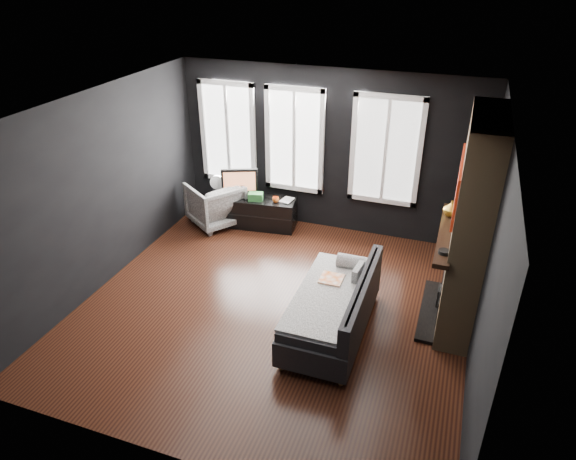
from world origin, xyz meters
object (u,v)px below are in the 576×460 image
(media_console, at_px, (252,211))
(mug, at_px, (276,199))
(mantel_vase, at_px, (451,209))
(monitor, at_px, (240,181))
(armchair, at_px, (215,201))
(sofa, at_px, (332,304))
(book, at_px, (282,193))

(media_console, relative_size, mug, 13.21)
(media_console, relative_size, mantel_vase, 7.26)
(monitor, bearing_deg, armchair, 178.80)
(armchair, xyz_separation_m, media_console, (0.62, 0.15, -0.16))
(sofa, xyz_separation_m, book, (-1.53, 2.41, 0.24))
(monitor, xyz_separation_m, book, (0.73, 0.10, -0.15))
(sofa, xyz_separation_m, mug, (-1.60, 2.28, 0.17))
(monitor, height_order, mug, monitor)
(sofa, relative_size, book, 7.63)
(armchair, height_order, book, armchair)
(media_console, height_order, mug, mug)
(mantel_vase, bearing_deg, monitor, 163.03)
(armchair, height_order, monitor, monitor)
(media_console, relative_size, book, 6.09)
(armchair, height_order, mug, armchair)
(armchair, xyz_separation_m, mantel_vase, (3.87, -0.90, 0.91))
(media_console, bearing_deg, mantel_vase, -24.69)
(mug, xyz_separation_m, mantel_vase, (2.80, -1.02, 0.75))
(mantel_vase, bearing_deg, sofa, -133.62)
(armchair, bearing_deg, mug, 131.66)
(book, relative_size, mantel_vase, 1.19)
(sofa, xyz_separation_m, monitor, (-2.27, 2.31, 0.39))
(sofa, bearing_deg, mantel_vase, 46.54)
(armchair, bearing_deg, mantel_vase, 111.97)
(media_console, xyz_separation_m, mantel_vase, (3.25, -1.05, 1.07))
(armchair, bearing_deg, media_console, 138.78)
(sofa, xyz_separation_m, mantel_vase, (1.20, 1.25, 0.92))
(sofa, relative_size, monitor, 3.04)
(armchair, distance_m, mantel_vase, 4.07)
(armchair, distance_m, media_console, 0.65)
(armchair, height_order, mantel_vase, mantel_vase)
(monitor, distance_m, mug, 0.70)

